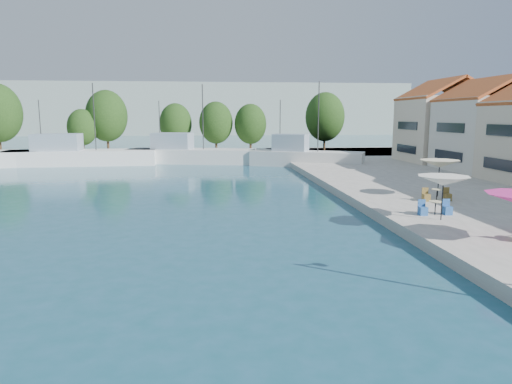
{
  "coord_description": "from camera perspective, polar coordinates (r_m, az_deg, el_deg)",
  "views": [
    {
      "loc": [
        -3.36,
        -0.54,
        5.92
      ],
      "look_at": [
        -0.64,
        26.0,
        1.46
      ],
      "focal_mm": 32.0,
      "sensor_mm": 36.0,
      "label": 1
    }
  ],
  "objects": [
    {
      "name": "trawler_04",
      "position": [
        54.5,
        5.99,
        4.34
      ],
      "size": [
        13.39,
        8.64,
        10.2
      ],
      "rotation": [
        0.0,
        0.0,
        -0.43
      ],
      "color": "silver",
      "rests_on": "ground"
    },
    {
      "name": "tree_03",
      "position": [
        72.49,
        -20.9,
        7.56
      ],
      "size": [
        4.29,
        4.29,
        6.34
      ],
      "color": "#3F2B19",
      "rests_on": "quay_far"
    },
    {
      "name": "cafe_table_02",
      "position": [
        26.63,
        21.49,
        -2.08
      ],
      "size": [
        1.82,
        0.7,
        0.76
      ],
      "color": "black",
      "rests_on": "quay_right"
    },
    {
      "name": "tree_08",
      "position": [
        72.24,
        8.61,
        9.27
      ],
      "size": [
        6.05,
        6.05,
        8.95
      ],
      "color": "#3F2B19",
      "rests_on": "quay_far"
    },
    {
      "name": "hill_west",
      "position": [
        162.75,
        -15.51,
        9.89
      ],
      "size": [
        180.0,
        40.0,
        16.0
      ],
      "primitive_type": "cube",
      "color": "#96A399",
      "rests_on": "ground"
    },
    {
      "name": "tree_05",
      "position": [
        70.96,
        -10.02,
        8.42
      ],
      "size": [
        4.88,
        4.88,
        7.23
      ],
      "color": "#3F2B19",
      "rests_on": "quay_far"
    },
    {
      "name": "trawler_03",
      "position": [
        58.58,
        -8.5,
        4.64
      ],
      "size": [
        16.49,
        7.49,
        10.2
      ],
      "rotation": [
        0.0,
        0.0,
        -0.22
      ],
      "color": "silver",
      "rests_on": "ground"
    },
    {
      "name": "umbrella_cream",
      "position": [
        32.52,
        21.97,
        3.3
      ],
      "size": [
        2.63,
        2.63,
        2.45
      ],
      "color": "black",
      "rests_on": "quay_right"
    },
    {
      "name": "umbrella_white",
      "position": [
        25.23,
        22.39,
        1.31
      ],
      "size": [
        2.67,
        2.67,
        2.3
      ],
      "color": "black",
      "rests_on": "quay_right"
    },
    {
      "name": "tree_07",
      "position": [
        69.3,
        -0.69,
        8.49
      ],
      "size": [
        4.81,
        4.81,
        7.13
      ],
      "color": "#3F2B19",
      "rests_on": "quay_far"
    },
    {
      "name": "building_05",
      "position": [
        50.59,
        27.16,
        7.71
      ],
      "size": [
        8.4,
        8.8,
        9.7
      ],
      "color": "silver",
      "rests_on": "quay_right"
    },
    {
      "name": "trawler_02",
      "position": [
        59.73,
        -21.44,
        4.18
      ],
      "size": [
        18.02,
        5.47,
        10.2
      ],
      "rotation": [
        0.0,
        0.0,
        0.05
      ],
      "color": "white",
      "rests_on": "ground"
    },
    {
      "name": "cafe_table_03",
      "position": [
        31.03,
        21.66,
        -0.52
      ],
      "size": [
        1.82,
        0.7,
        0.76
      ],
      "color": "black",
      "rests_on": "quay_right"
    },
    {
      "name": "building_06",
      "position": [
        58.36,
        22.36,
        8.37
      ],
      "size": [
        9.0,
        8.8,
        10.2
      ],
      "color": "beige",
      "rests_on": "quay_right"
    },
    {
      "name": "tree_06",
      "position": [
        69.51,
        -5.03,
        8.62
      ],
      "size": [
        5.04,
        5.04,
        7.46
      ],
      "color": "#3F2B19",
      "rests_on": "quay_far"
    },
    {
      "name": "hill_east",
      "position": [
        185.68,
        7.76,
        9.43
      ],
      "size": [
        140.0,
        40.0,
        12.0
      ],
      "primitive_type": "cube",
      "color": "#96A399",
      "rests_on": "ground"
    },
    {
      "name": "tree_04",
      "position": [
        73.66,
        -18.17,
        9.02
      ],
      "size": [
        6.22,
        6.22,
        9.21
      ],
      "color": "#3F2B19",
      "rests_on": "quay_far"
    },
    {
      "name": "quay_far",
      "position": [
        67.94,
        -9.78,
        4.61
      ],
      "size": [
        90.0,
        16.0,
        0.6
      ],
      "primitive_type": "cube",
      "color": "#9A958B",
      "rests_on": "ground"
    }
  ]
}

